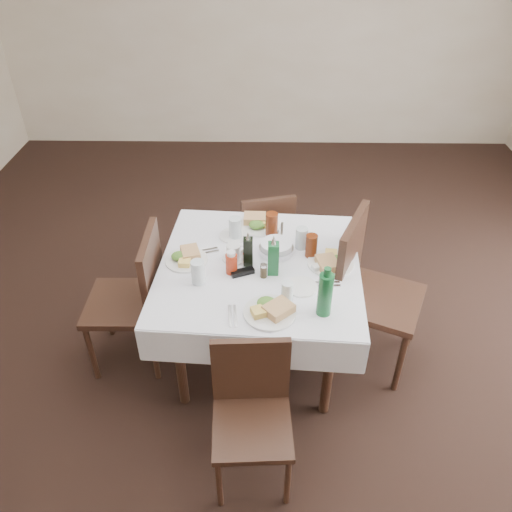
{
  "coord_description": "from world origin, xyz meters",
  "views": [
    {
      "loc": [
        -0.02,
        -2.4,
        2.57
      ],
      "look_at": [
        -0.06,
        -0.01,
        0.8
      ],
      "focal_mm": 35.0,
      "sensor_mm": 36.0,
      "label": 1
    }
  ],
  "objects_px": {
    "chair_north": "(265,233)",
    "bread_basket": "(276,248)",
    "coffee_mug": "(234,253)",
    "oil_cruet_green": "(273,257)",
    "water_e": "(301,238)",
    "green_bottle": "(325,294)",
    "water_n": "(235,228)",
    "chair_east": "(366,284)",
    "chair_south": "(252,405)",
    "chair_west": "(137,293)",
    "water_s": "(287,292)",
    "water_w": "(198,272)",
    "dining_table": "(259,276)",
    "oil_cruet_dark": "(248,250)",
    "ketchup_bottle": "(231,263)"
  },
  "relations": [
    {
      "from": "bread_basket",
      "to": "oil_cruet_dark",
      "type": "xyz_separation_m",
      "value": [
        -0.17,
        -0.12,
        0.07
      ]
    },
    {
      "from": "oil_cruet_green",
      "to": "green_bottle",
      "type": "xyz_separation_m",
      "value": [
        0.26,
        -0.34,
        0.02
      ]
    },
    {
      "from": "chair_north",
      "to": "oil_cruet_green",
      "type": "xyz_separation_m",
      "value": [
        0.04,
        -0.84,
        0.4
      ]
    },
    {
      "from": "water_n",
      "to": "water_w",
      "type": "height_order",
      "value": "water_n"
    },
    {
      "from": "chair_east",
      "to": "water_e",
      "type": "relative_size",
      "value": 7.4
    },
    {
      "from": "chair_north",
      "to": "water_n",
      "type": "xyz_separation_m",
      "value": [
        -0.19,
        -0.49,
        0.36
      ]
    },
    {
      "from": "oil_cruet_dark",
      "to": "oil_cruet_green",
      "type": "xyz_separation_m",
      "value": [
        0.15,
        -0.08,
        0.01
      ]
    },
    {
      "from": "water_e",
      "to": "bread_basket",
      "type": "bearing_deg",
      "value": -160.58
    },
    {
      "from": "water_e",
      "to": "oil_cruet_green",
      "type": "xyz_separation_m",
      "value": [
        -0.18,
        -0.26,
        0.04
      ]
    },
    {
      "from": "bread_basket",
      "to": "water_s",
      "type": "bearing_deg",
      "value": -83.36
    },
    {
      "from": "chair_south",
      "to": "water_s",
      "type": "xyz_separation_m",
      "value": [
        0.18,
        0.47,
        0.35
      ]
    },
    {
      "from": "chair_west",
      "to": "water_n",
      "type": "height_order",
      "value": "chair_west"
    },
    {
      "from": "chair_south",
      "to": "oil_cruet_dark",
      "type": "height_order",
      "value": "oil_cruet_dark"
    },
    {
      "from": "chair_west",
      "to": "oil_cruet_dark",
      "type": "relative_size",
      "value": 4.17
    },
    {
      "from": "chair_north",
      "to": "bread_basket",
      "type": "height_order",
      "value": "bread_basket"
    },
    {
      "from": "chair_west",
      "to": "bread_basket",
      "type": "height_order",
      "value": "chair_west"
    },
    {
      "from": "chair_north",
      "to": "coffee_mug",
      "type": "bearing_deg",
      "value": -104.8
    },
    {
      "from": "bread_basket",
      "to": "green_bottle",
      "type": "relative_size",
      "value": 0.72
    },
    {
      "from": "dining_table",
      "to": "oil_cruet_dark",
      "type": "bearing_deg",
      "value": 174.88
    },
    {
      "from": "chair_east",
      "to": "water_s",
      "type": "xyz_separation_m",
      "value": [
        -0.51,
        -0.35,
        0.23
      ]
    },
    {
      "from": "chair_west",
      "to": "ketchup_bottle",
      "type": "height_order",
      "value": "chair_west"
    },
    {
      "from": "dining_table",
      "to": "green_bottle",
      "type": "xyz_separation_m",
      "value": [
        0.34,
        -0.41,
        0.22
      ]
    },
    {
      "from": "chair_west",
      "to": "coffee_mug",
      "type": "bearing_deg",
      "value": 7.62
    },
    {
      "from": "water_e",
      "to": "water_w",
      "type": "relative_size",
      "value": 0.97
    },
    {
      "from": "oil_cruet_dark",
      "to": "water_e",
      "type": "bearing_deg",
      "value": 28.59
    },
    {
      "from": "ketchup_bottle",
      "to": "green_bottle",
      "type": "distance_m",
      "value": 0.61
    },
    {
      "from": "water_e",
      "to": "oil_cruet_green",
      "type": "bearing_deg",
      "value": -124.53
    },
    {
      "from": "chair_south",
      "to": "water_n",
      "type": "height_order",
      "value": "water_n"
    },
    {
      "from": "bread_basket",
      "to": "coffee_mug",
      "type": "height_order",
      "value": "coffee_mug"
    },
    {
      "from": "water_e",
      "to": "green_bottle",
      "type": "distance_m",
      "value": 0.6
    },
    {
      "from": "bread_basket",
      "to": "green_bottle",
      "type": "distance_m",
      "value": 0.6
    },
    {
      "from": "dining_table",
      "to": "oil_cruet_green",
      "type": "distance_m",
      "value": 0.23
    },
    {
      "from": "green_bottle",
      "to": "chair_north",
      "type": "bearing_deg",
      "value": 104.56
    },
    {
      "from": "chair_south",
      "to": "water_n",
      "type": "xyz_separation_m",
      "value": [
        -0.13,
        1.07,
        0.36
      ]
    },
    {
      "from": "chair_north",
      "to": "chair_south",
      "type": "bearing_deg",
      "value": -92.37
    },
    {
      "from": "chair_east",
      "to": "water_n",
      "type": "xyz_separation_m",
      "value": [
        -0.82,
        0.25,
        0.24
      ]
    },
    {
      "from": "chair_south",
      "to": "oil_cruet_green",
      "type": "xyz_separation_m",
      "value": [
        0.11,
        0.71,
        0.4
      ]
    },
    {
      "from": "dining_table",
      "to": "chair_east",
      "type": "xyz_separation_m",
      "value": [
        0.66,
        0.03,
        -0.08
      ]
    },
    {
      "from": "water_e",
      "to": "coffee_mug",
      "type": "relative_size",
      "value": 0.96
    },
    {
      "from": "chair_south",
      "to": "green_bottle",
      "type": "distance_m",
      "value": 0.67
    },
    {
      "from": "oil_cruet_green",
      "to": "green_bottle",
      "type": "height_order",
      "value": "green_bottle"
    },
    {
      "from": "oil_cruet_dark",
      "to": "coffee_mug",
      "type": "relative_size",
      "value": 1.59
    },
    {
      "from": "chair_east",
      "to": "water_n",
      "type": "distance_m",
      "value": 0.89
    },
    {
      "from": "dining_table",
      "to": "bread_basket",
      "type": "distance_m",
      "value": 0.2
    },
    {
      "from": "chair_east",
      "to": "green_bottle",
      "type": "distance_m",
      "value": 0.63
    },
    {
      "from": "chair_north",
      "to": "ketchup_bottle",
      "type": "bearing_deg",
      "value": -103.07
    },
    {
      "from": "green_bottle",
      "to": "oil_cruet_green",
      "type": "bearing_deg",
      "value": 127.91
    },
    {
      "from": "water_s",
      "to": "water_e",
      "type": "xyz_separation_m",
      "value": [
        0.1,
        0.5,
        0.01
      ]
    },
    {
      "from": "chair_south",
      "to": "bread_basket",
      "type": "height_order",
      "value": "bread_basket"
    },
    {
      "from": "chair_south",
      "to": "water_e",
      "type": "distance_m",
      "value": 1.07
    }
  ]
}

